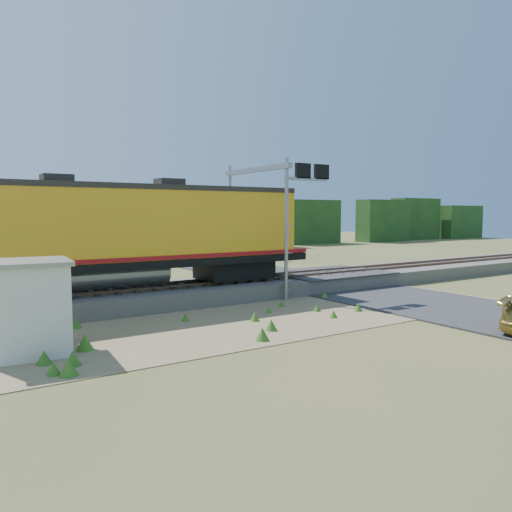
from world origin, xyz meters
TOP-DOWN VIEW (x-y plane):
  - ground at (0.00, 0.00)m, footprint 140.00×140.00m
  - ballast at (0.00, 6.00)m, footprint 70.00×5.00m
  - rails at (0.00, 6.00)m, footprint 70.00×1.54m
  - dirt_shoulder at (-2.00, 0.50)m, footprint 26.00×8.00m
  - road at (7.00, 0.74)m, footprint 7.00×66.00m
  - tree_line_north at (0.00, 38.00)m, footprint 130.00×3.00m
  - weed_clumps at (-3.50, 0.10)m, footprint 15.00×6.20m
  - locomotive at (-6.78, 6.00)m, footprint 20.95×3.19m
  - shed at (-10.80, -0.03)m, footprint 2.73×2.73m
  - signal_gantry at (2.10, 5.33)m, footprint 2.86×6.20m

SIDE VIEW (x-z plane):
  - ground at x=0.00m, z-range 0.00..0.00m
  - weed_clumps at x=-3.50m, z-range -0.28..0.28m
  - dirt_shoulder at x=-2.00m, z-range 0.00..0.03m
  - road at x=7.00m, z-range -0.34..0.52m
  - ballast at x=0.00m, z-range 0.00..0.80m
  - rails at x=0.00m, z-range 0.80..0.96m
  - shed at x=-10.80m, z-range 0.02..3.01m
  - tree_line_north at x=0.00m, z-range -0.18..6.32m
  - locomotive at x=-6.78m, z-range 0.92..6.33m
  - signal_gantry at x=2.10m, z-range 1.79..9.01m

